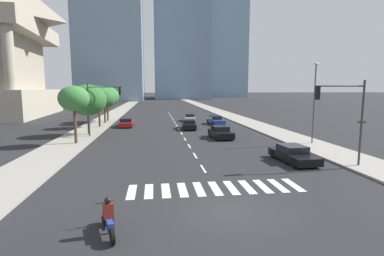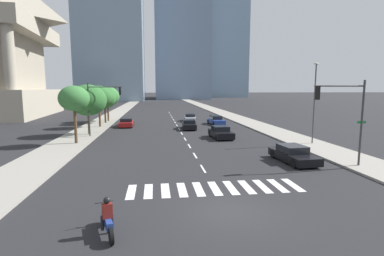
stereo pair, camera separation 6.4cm
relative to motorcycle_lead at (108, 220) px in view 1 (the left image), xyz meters
name	(u,v)px [view 1 (the left image)]	position (x,y,z in m)	size (l,w,h in m)	color
ground_plane	(229,211)	(5.01, 1.47, -0.58)	(800.00, 800.00, 0.00)	#232326
sidewalk_east	(255,124)	(16.66, 31.47, -0.51)	(4.00, 260.00, 0.15)	gray
sidewalk_west	(94,127)	(-6.64, 31.47, -0.51)	(4.00, 260.00, 0.15)	gray
crosswalk_near	(215,188)	(5.01, 4.52, -0.58)	(9.45, 2.30, 0.01)	silver
lane_divider_center	(177,125)	(5.01, 32.52, -0.58)	(0.14, 50.00, 0.01)	silver
motorcycle_lead	(108,220)	(0.00, 0.00, 0.00)	(0.96, 2.16, 1.49)	black
sedan_black_0	(189,125)	(6.38, 28.45, 0.00)	(2.07, 4.66, 1.24)	black
sedan_silver_1	(190,118)	(7.64, 37.98, -0.02)	(2.10, 4.62, 1.21)	#B7BABF
sedan_black_2	(293,154)	(11.97, 9.54, -0.01)	(2.22, 4.61, 1.23)	black
sedan_black_3	(221,133)	(8.96, 20.55, 0.03)	(2.14, 4.32, 1.32)	black
sedan_red_4	(126,123)	(-2.25, 31.99, -0.01)	(1.90, 4.63, 1.23)	maroon
sedan_blue_5	(216,120)	(11.04, 33.09, 0.01)	(2.10, 4.48, 1.30)	navy
traffic_signal_near	(345,108)	(14.46, 7.53, 3.52)	(3.86, 0.28, 5.84)	#333335
traffic_signal_far	(101,100)	(-4.09, 22.91, 3.54)	(3.99, 0.28, 5.84)	#333335
street_lamp_east	(314,97)	(16.96, 15.76, 4.01)	(0.50, 0.24, 7.69)	#3F3F42
street_tree_nearest	(74,99)	(-5.84, 18.66, 3.87)	(2.88, 2.88, 5.56)	#4C3823
street_tree_second	(88,100)	(-5.84, 24.50, 3.51)	(4.24, 4.24, 5.75)	#4C3823
street_tree_third	(99,97)	(-5.84, 31.35, 3.74)	(3.53, 3.53, 5.69)	#4C3823
street_tree_fourth	(104,99)	(-5.84, 35.99, 3.27)	(3.48, 3.48, 5.20)	#4C3823
street_tree_fifth	(107,97)	(-5.84, 38.83, 3.55)	(3.81, 3.81, 5.62)	#4C3823
office_tower_right_skyline	(223,30)	(46.56, 179.98, 42.15)	(27.82, 20.89, 86.52)	#7A93A8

